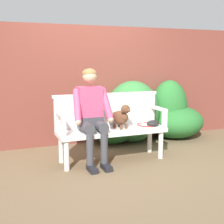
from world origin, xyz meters
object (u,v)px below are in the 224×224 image
object	(u,v)px
dog_on_bench	(122,116)
baseball_glove	(153,123)
garden_bench	(112,133)
person_seated	(91,112)
tennis_racket	(145,124)

from	to	relation	value
dog_on_bench	baseball_glove	xyz separation A→B (m)	(0.50, -0.02, -0.14)
garden_bench	person_seated	bearing A→B (deg)	-178.34
garden_bench	person_seated	size ratio (longest dim) A/B	1.18
baseball_glove	tennis_racket	bearing A→B (deg)	91.84
garden_bench	tennis_racket	world-z (taller)	tennis_racket
person_seated	dog_on_bench	xyz separation A→B (m)	(0.45, -0.01, -0.09)
person_seated	tennis_racket	world-z (taller)	person_seated
tennis_racket	baseball_glove	xyz separation A→B (m)	(0.06, -0.12, 0.04)
tennis_racket	person_seated	bearing A→B (deg)	-174.39
garden_bench	baseball_glove	world-z (taller)	baseball_glove
person_seated	baseball_glove	bearing A→B (deg)	-1.82
garden_bench	baseball_glove	bearing A→B (deg)	-3.50
dog_on_bench	baseball_glove	distance (m)	0.52
garden_bench	baseball_glove	distance (m)	0.66
tennis_racket	baseball_glove	bearing A→B (deg)	-61.56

